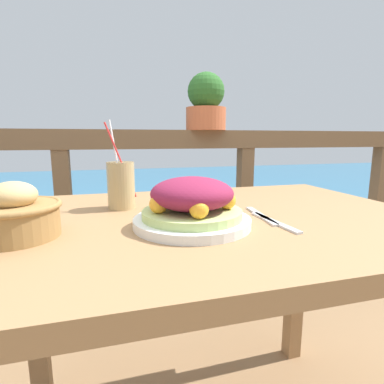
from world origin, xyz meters
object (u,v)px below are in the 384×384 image
potted_plant (206,103)px  drink_glass (121,185)px  bread_basket (14,215)px  salad_plate (192,205)px

potted_plant → drink_glass: bearing=-126.4°
bread_basket → salad_plate: bearing=-2.3°
salad_plate → potted_plant: (0.30, 0.83, 0.32)m
salad_plate → potted_plant: potted_plant is taller
bread_basket → potted_plant: 1.10m
drink_glass → bread_basket: 0.30m
potted_plant → bread_basket: bearing=-129.1°
bread_basket → potted_plant: bearing=50.9°
potted_plant → salad_plate: bearing=-109.9°
salad_plate → potted_plant: bearing=70.1°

